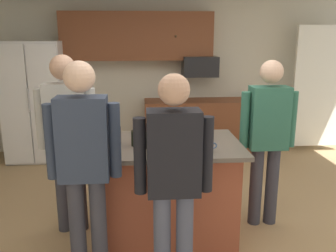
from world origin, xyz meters
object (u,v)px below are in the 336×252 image
object	(u,v)px
glass_short_whisky	(117,136)
mug_blue_stoneware	(148,139)
person_guest_by_door	(267,133)
glass_pilsner	(187,130)
refrigerator	(36,102)
kitchen_island	(170,190)
person_elder_center	(174,173)
serving_tray	(179,141)
glass_stout_tall	(144,140)
glass_dark_ale	(135,138)
mug_ceramic_white	(208,146)
tumbler_amber	(144,132)
person_host_foreground	(84,158)
microwave_over_range	(200,66)
person_guest_left	(67,132)

from	to	relation	value
glass_short_whisky	mug_blue_stoneware	size ratio (longest dim) A/B	1.34
person_guest_by_door	glass_pilsner	bearing A→B (deg)	-12.71
refrigerator	kitchen_island	bearing A→B (deg)	-52.62
person_elder_center	glass_short_whisky	size ratio (longest dim) A/B	10.11
person_guest_by_door	serving_tray	distance (m)	0.93
glass_stout_tall	glass_dark_ale	bearing A→B (deg)	129.17
mug_ceramic_white	serving_tray	world-z (taller)	mug_ceramic_white
tumbler_amber	glass_dark_ale	bearing A→B (deg)	-115.01
person_elder_center	glass_stout_tall	bearing A→B (deg)	20.47
mug_blue_stoneware	person_elder_center	bearing A→B (deg)	-78.44
person_host_foreground	glass_stout_tall	distance (m)	0.63
person_elder_center	tumbler_amber	xyz separation A→B (m)	(-0.20, 0.94, 0.05)
mug_ceramic_white	glass_short_whisky	xyz separation A→B (m)	(-0.80, 0.29, 0.03)
refrigerator	mug_ceramic_white	bearing A→B (deg)	-51.49
mug_blue_stoneware	serving_tray	world-z (taller)	mug_blue_stoneware
glass_pilsner	glass_stout_tall	world-z (taller)	glass_stout_tall
microwave_over_range	glass_dark_ale	distance (m)	2.88
mug_blue_stoneware	glass_dark_ale	bearing A→B (deg)	-166.98
mug_blue_stoneware	glass_stout_tall	bearing A→B (deg)	-110.47
person_host_foreground	serving_tray	distance (m)	0.98
refrigerator	person_elder_center	distance (m)	3.79
refrigerator	mug_ceramic_white	xyz separation A→B (m)	(2.21, -2.77, 0.08)
person_guest_by_door	glass_stout_tall	distance (m)	1.29
glass_pilsner	glass_stout_tall	xyz separation A→B (m)	(-0.44, -0.36, 0.01)
tumbler_amber	glass_pilsner	bearing A→B (deg)	10.91
microwave_over_range	glass_short_whisky	distance (m)	2.89
refrigerator	glass_short_whisky	bearing A→B (deg)	-60.48
mug_ceramic_white	person_elder_center	bearing A→B (deg)	-123.43
glass_dark_ale	glass_pilsner	bearing A→B (deg)	27.16
tumbler_amber	mug_blue_stoneware	distance (m)	0.16
person_guest_by_door	mug_blue_stoneware	size ratio (longest dim) A/B	13.70
kitchen_island	person_elder_center	size ratio (longest dim) A/B	0.78
person_guest_by_door	glass_stout_tall	bearing A→B (deg)	4.55
microwave_over_range	mug_blue_stoneware	size ratio (longest dim) A/B	4.47
mug_blue_stoneware	glass_pilsner	bearing A→B (deg)	30.94
refrigerator	glass_pilsner	xyz separation A→B (m)	(2.09, -2.28, 0.10)
person_guest_left	mug_ceramic_white	size ratio (longest dim) A/B	14.57
mug_ceramic_white	glass_stout_tall	xyz separation A→B (m)	(-0.56, 0.14, 0.03)
refrigerator	kitchen_island	world-z (taller)	refrigerator
mug_ceramic_white	glass_dark_ale	xyz separation A→B (m)	(-0.63, 0.23, 0.02)
mug_ceramic_white	serving_tray	xyz separation A→B (m)	(-0.22, 0.27, -0.03)
person_guest_left	microwave_over_range	bearing A→B (deg)	65.75
person_guest_left	mug_ceramic_white	bearing A→B (deg)	-9.32
person_guest_by_door	mug_blue_stoneware	bearing A→B (deg)	-0.47
mug_blue_stoneware	serving_tray	xyz separation A→B (m)	(0.29, 0.01, -0.03)
person_elder_center	serving_tray	xyz separation A→B (m)	(0.13, 0.80, -0.00)
tumbler_amber	microwave_over_range	bearing A→B (deg)	69.20
microwave_over_range	mug_ceramic_white	size ratio (longest dim) A/B	4.59
tumbler_amber	mug_blue_stoneware	size ratio (longest dim) A/B	1.26
refrigerator	tumbler_amber	xyz separation A→B (m)	(1.66, -2.36, 0.11)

